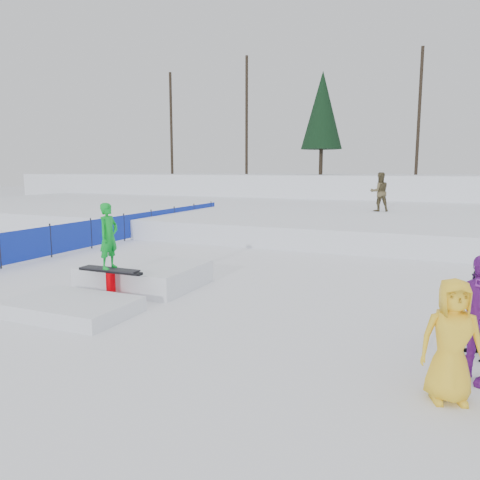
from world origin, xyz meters
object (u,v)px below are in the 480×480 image
at_px(walker_olive, 380,192).
at_px(jib_rail_feature, 127,280).
at_px(safety_fence, 124,227).
at_px(spectator_purple, 479,319).
at_px(spectator_yellow, 452,341).

distance_m(walker_olive, jib_rail_feature, 15.43).
distance_m(safety_fence, spectator_purple, 14.64).
distance_m(spectator_purple, jib_rail_feature, 7.35).
height_order(spectator_purple, jib_rail_feature, jib_rail_feature).
xyz_separation_m(spectator_purple, spectator_yellow, (-0.33, -0.75, -0.09)).
bearing_deg(safety_fence, walker_olive, 44.23).
bearing_deg(spectator_purple, spectator_yellow, -81.57).
height_order(walker_olive, spectator_yellow, walker_olive).
height_order(walker_olive, jib_rail_feature, walker_olive).
height_order(spectator_purple, spectator_yellow, spectator_purple).
relative_size(safety_fence, jib_rail_feature, 3.64).
bearing_deg(jib_rail_feature, spectator_purple, -14.69).
relative_size(safety_fence, spectator_yellow, 10.39).
relative_size(safety_fence, spectator_purple, 9.25).
xyz_separation_m(walker_olive, spectator_purple, (3.35, -16.77, -0.88)).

